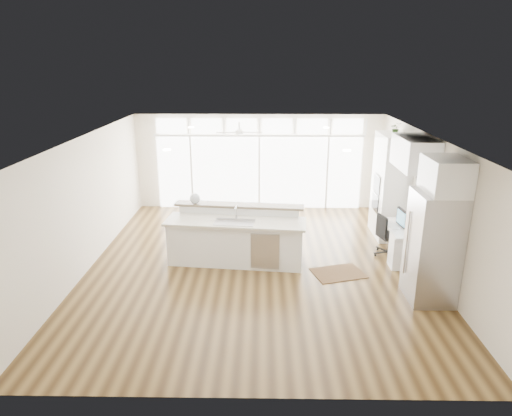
{
  "coord_description": "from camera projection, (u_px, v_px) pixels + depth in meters",
  "views": [
    {
      "loc": [
        0.11,
        -8.81,
        4.15
      ],
      "look_at": [
        -0.04,
        0.6,
        1.07
      ],
      "focal_mm": 32.0,
      "sensor_mm": 36.0,
      "label": 1
    }
  ],
  "objects": [
    {
      "name": "ceiling_fan",
      "position": [
        239.0,
        128.0,
        11.56
      ],
      "size": [
        1.16,
        1.16,
        0.32
      ],
      "primitive_type": "cube",
      "color": "silver",
      "rests_on": "ceiling"
    },
    {
      "name": "oven_cabinet",
      "position": [
        390.0,
        186.0,
        10.94
      ],
      "size": [
        0.64,
        1.2,
        2.5
      ],
      "primitive_type": "cube",
      "color": "white",
      "rests_on": "floor"
    },
    {
      "name": "fishbowl",
      "position": [
        195.0,
        198.0,
        9.87
      ],
      "size": [
        0.23,
        0.23,
        0.23
      ],
      "primitive_type": "sphere",
      "rotation": [
        0.0,
        0.0,
        0.01
      ],
      "color": "silver",
      "rests_on": "kitchen_island"
    },
    {
      "name": "potted_plant",
      "position": [
        396.0,
        130.0,
        10.51
      ],
      "size": [
        0.26,
        0.28,
        0.21
      ],
      "primitive_type": "imported",
      "rotation": [
        0.0,
        0.0,
        -0.05
      ],
      "color": "#365826",
      "rests_on": "oven_cabinet"
    },
    {
      "name": "ceiling",
      "position": [
        258.0,
        138.0,
        8.82
      ],
      "size": [
        7.0,
        8.0,
        0.02
      ],
      "primitive_type": "cube",
      "color": "white",
      "rests_on": "wall_back"
    },
    {
      "name": "wall_left",
      "position": [
        86.0,
        203.0,
        9.3
      ],
      "size": [
        0.04,
        8.0,
        2.7
      ],
      "primitive_type": "cube",
      "color": "silver",
      "rests_on": "floor"
    },
    {
      "name": "wall_right",
      "position": [
        431.0,
        205.0,
        9.19
      ],
      "size": [
        0.04,
        8.0,
        2.7
      ],
      "primitive_type": "cube",
      "color": "silver",
      "rests_on": "floor"
    },
    {
      "name": "framed_photos",
      "position": [
        415.0,
        190.0,
        10.05
      ],
      "size": [
        0.06,
        0.22,
        0.8
      ],
      "primitive_type": "cube",
      "color": "black",
      "rests_on": "wall_right"
    },
    {
      "name": "fridge_cabinet",
      "position": [
        446.0,
        175.0,
        7.62
      ],
      "size": [
        0.64,
        0.9,
        0.6
      ],
      "primitive_type": "cube",
      "color": "white",
      "rests_on": "wall_right"
    },
    {
      "name": "desk_window",
      "position": [
        425.0,
        191.0,
        9.41
      ],
      "size": [
        0.04,
        0.85,
        0.85
      ],
      "primitive_type": "cube",
      "color": "silver",
      "rests_on": "wall_right"
    },
    {
      "name": "recessed_lights",
      "position": [
        258.0,
        137.0,
        9.02
      ],
      "size": [
        3.4,
        3.0,
        0.02
      ],
      "primitive_type": "cube",
      "color": "white",
      "rests_on": "ceiling"
    },
    {
      "name": "upper_cabinets",
      "position": [
        415.0,
        153.0,
        9.17
      ],
      "size": [
        0.64,
        1.3,
        0.64
      ],
      "primitive_type": "cube",
      "color": "white",
      "rests_on": "wall_right"
    },
    {
      "name": "kitchen_island",
      "position": [
        236.0,
        237.0,
        9.6
      ],
      "size": [
        3.03,
        1.41,
        1.16
      ],
      "primitive_type": "cube",
      "rotation": [
        0.0,
        0.0,
        -0.11
      ],
      "color": "white",
      "rests_on": "floor"
    },
    {
      "name": "floor",
      "position": [
        257.0,
        265.0,
        9.67
      ],
      "size": [
        7.0,
        8.0,
        0.02
      ],
      "primitive_type": "cube",
      "color": "#412C14",
      "rests_on": "ground"
    },
    {
      "name": "transom_row",
      "position": [
        259.0,
        126.0,
        12.67
      ],
      "size": [
        5.9,
        0.06,
        0.4
      ],
      "primitive_type": "cube",
      "color": "white",
      "rests_on": "wall_back"
    },
    {
      "name": "refrigerator",
      "position": [
        433.0,
        247.0,
        8.02
      ],
      "size": [
        0.76,
        0.9,
        2.0
      ],
      "primitive_type": "cube",
      "color": "#ADADB1",
      "rests_on": "floor"
    },
    {
      "name": "desk_nook",
      "position": [
        403.0,
        244.0,
        9.78
      ],
      "size": [
        0.72,
        1.3,
        0.76
      ],
      "primitive_type": "cube",
      "color": "white",
      "rests_on": "floor"
    },
    {
      "name": "wall_front",
      "position": [
        253.0,
        306.0,
        5.44
      ],
      "size": [
        7.0,
        0.04,
        2.7
      ],
      "primitive_type": "cube",
      "color": "silver",
      "rests_on": "floor"
    },
    {
      "name": "wall_back",
      "position": [
        259.0,
        162.0,
        13.04
      ],
      "size": [
        7.0,
        0.04,
        2.7
      ],
      "primitive_type": "cube",
      "color": "silver",
      "rests_on": "floor"
    },
    {
      "name": "rug",
      "position": [
        338.0,
        273.0,
        9.28
      ],
      "size": [
        1.17,
        0.98,
        0.01
      ],
      "primitive_type": "cube",
      "rotation": [
        0.0,
        0.0,
        0.29
      ],
      "color": "#342010",
      "rests_on": "floor"
    },
    {
      "name": "keyboard",
      "position": [
        393.0,
        227.0,
        9.66
      ],
      "size": [
        0.14,
        0.33,
        0.02
      ],
      "primitive_type": "cube",
      "rotation": [
        0.0,
        0.0,
        -0.04
      ],
      "color": "white",
      "rests_on": "desk_nook"
    },
    {
      "name": "monitor",
      "position": [
        402.0,
        218.0,
        9.6
      ],
      "size": [
        0.14,
        0.5,
        0.41
      ],
      "primitive_type": "cube",
      "rotation": [
        0.0,
        0.0,
        0.11
      ],
      "color": "black",
      "rests_on": "desk_nook"
    },
    {
      "name": "glass_wall",
      "position": [
        259.0,
        173.0,
        13.08
      ],
      "size": [
        5.8,
        0.06,
        2.08
      ],
      "primitive_type": "cube",
      "color": "white",
      "rests_on": "wall_back"
    },
    {
      "name": "office_chair",
      "position": [
        389.0,
        235.0,
        10.01
      ],
      "size": [
        0.59,
        0.56,
        0.93
      ],
      "primitive_type": "cube",
      "rotation": [
        0.0,
        0.0,
        0.27
      ],
      "color": "black",
      "rests_on": "floor"
    }
  ]
}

